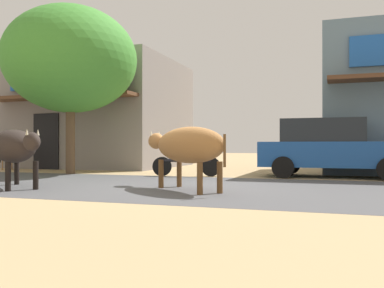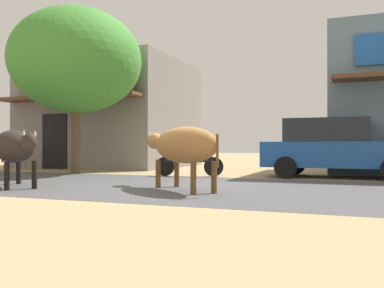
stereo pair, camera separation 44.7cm
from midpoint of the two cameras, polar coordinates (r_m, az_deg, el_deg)
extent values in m
plane|color=tan|center=(9.38, -3.23, -5.69)|extent=(80.00, 80.00, 0.00)
cube|color=#4C4C4F|center=(9.38, -3.23, -5.68)|extent=(72.00, 5.63, 0.00)
cube|color=gray|center=(18.82, -12.26, 3.82)|extent=(6.17, 5.48, 4.42)
cube|color=blue|center=(16.63, -17.30, 8.64)|extent=(4.94, 0.10, 0.90)
cube|color=brown|center=(16.21, -18.11, 6.03)|extent=(5.93, 0.90, 0.12)
cube|color=black|center=(16.99, -19.63, 0.33)|extent=(1.10, 0.06, 2.10)
cylinder|color=brown|center=(14.11, -16.82, 0.75)|extent=(0.29, 0.29, 2.26)
ellipsoid|color=#418E32|center=(14.36, -16.82, 10.74)|extent=(4.20, 4.20, 3.36)
cube|color=#1A4B97|center=(12.62, 17.54, -1.31)|extent=(4.06, 1.86, 0.70)
cube|color=#1E2328|center=(12.64, 16.15, 1.73)|extent=(2.24, 1.70, 0.64)
cylinder|color=black|center=(13.57, 23.22, -2.70)|extent=(0.60, 0.18, 0.60)
cylinder|color=black|center=(13.64, 12.11, -2.70)|extent=(0.60, 0.18, 0.60)
cylinder|color=black|center=(11.83, 11.01, -3.09)|extent=(0.60, 0.18, 0.60)
cylinder|color=black|center=(12.37, 1.51, -3.05)|extent=(0.57, 0.21, 0.56)
cylinder|color=black|center=(12.55, -5.04, -3.01)|extent=(0.57, 0.21, 0.56)
cylinder|color=black|center=(12.43, -1.79, -2.21)|extent=(1.42, 0.43, 0.10)
ellipsoid|color=#1E4C99|center=(12.42, -1.56, -1.19)|extent=(0.60, 0.36, 0.28)
cylinder|color=black|center=(12.36, 1.18, -0.96)|extent=(0.06, 0.06, 0.60)
ellipsoid|color=#2C2420|center=(9.90, -24.03, -0.28)|extent=(2.20, 1.83, 0.70)
ellipsoid|color=#2C2420|center=(8.62, -22.03, 0.29)|extent=(0.62, 0.55, 0.36)
cone|color=beige|center=(8.60, -21.30, 1.49)|extent=(0.06, 0.06, 0.12)
cone|color=beige|center=(8.55, -22.59, 1.50)|extent=(0.06, 0.06, 0.12)
cylinder|color=black|center=(9.32, -21.46, -3.92)|extent=(0.11, 0.11, 0.58)
cylinder|color=black|center=(9.19, -24.66, -3.97)|extent=(0.11, 0.11, 0.58)
cylinder|color=black|center=(10.66, -23.49, -3.44)|extent=(0.11, 0.11, 0.58)
cylinder|color=black|center=(11.00, -25.36, -0.79)|extent=(0.05, 0.05, 0.56)
ellipsoid|color=#9F6B39|center=(8.49, -1.96, -0.13)|extent=(2.18, 1.93, 0.73)
ellipsoid|color=#9F6B39|center=(9.72, -6.13, 0.40)|extent=(0.61, 0.57, 0.36)
cone|color=beige|center=(9.72, -6.79, 1.46)|extent=(0.06, 0.06, 0.12)
cone|color=beige|center=(9.81, -5.73, 1.44)|extent=(0.06, 0.06, 0.12)
cylinder|color=brown|center=(9.06, -5.57, -3.99)|extent=(0.11, 0.11, 0.60)
cylinder|color=brown|center=(9.27, -3.10, -3.90)|extent=(0.11, 0.11, 0.60)
cylinder|color=brown|center=(7.76, -0.60, -4.62)|extent=(0.11, 0.11, 0.60)
cylinder|color=brown|center=(8.01, 2.13, -4.49)|extent=(0.11, 0.11, 0.60)
cylinder|color=brown|center=(7.49, 2.67, -0.89)|extent=(0.05, 0.05, 0.58)
cube|color=brown|center=(16.94, -23.89, -1.69)|extent=(0.57, 0.57, 0.05)
cube|color=brown|center=(16.85, -24.50, -0.85)|extent=(0.42, 0.20, 0.44)
cylinder|color=brown|center=(17.18, -23.62, -2.45)|extent=(0.04, 0.04, 0.43)
cylinder|color=brown|center=(16.87, -23.09, -2.50)|extent=(0.04, 0.04, 0.43)
cylinder|color=brown|center=(17.03, -24.68, -2.47)|extent=(0.04, 0.04, 0.43)
cylinder|color=brown|center=(16.71, -24.17, -2.52)|extent=(0.04, 0.04, 0.43)
camera|label=1|loc=(0.22, -91.22, 0.00)|focal=39.92mm
camera|label=2|loc=(0.22, 88.78, 0.00)|focal=39.92mm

